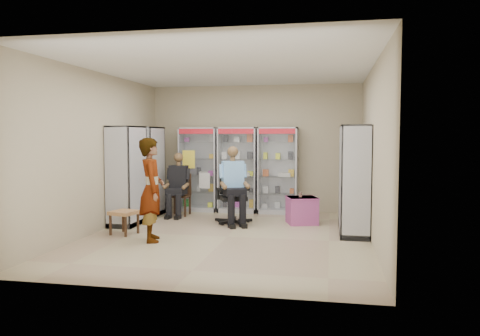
% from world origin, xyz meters
% --- Properties ---
extents(floor, '(6.00, 6.00, 0.00)m').
position_xyz_m(floor, '(0.00, 0.00, 0.00)').
color(floor, tan).
rests_on(floor, ground).
extents(room_shell, '(5.02, 6.02, 3.01)m').
position_xyz_m(room_shell, '(0.00, 0.00, 1.97)').
color(room_shell, tan).
rests_on(room_shell, ground).
extents(cabinet_back_left, '(0.90, 0.50, 2.00)m').
position_xyz_m(cabinet_back_left, '(-1.30, 2.73, 1.00)').
color(cabinet_back_left, silver).
rests_on(cabinet_back_left, floor).
extents(cabinet_back_mid, '(0.90, 0.50, 2.00)m').
position_xyz_m(cabinet_back_mid, '(-0.35, 2.73, 1.00)').
color(cabinet_back_mid, silver).
rests_on(cabinet_back_mid, floor).
extents(cabinet_back_right, '(0.90, 0.50, 2.00)m').
position_xyz_m(cabinet_back_right, '(0.60, 2.73, 1.00)').
color(cabinet_back_right, '#BABCC2').
rests_on(cabinet_back_right, floor).
extents(cabinet_right_far, '(0.90, 0.50, 2.00)m').
position_xyz_m(cabinet_right_far, '(2.23, 1.60, 1.00)').
color(cabinet_right_far, silver).
rests_on(cabinet_right_far, floor).
extents(cabinet_right_near, '(0.90, 0.50, 2.00)m').
position_xyz_m(cabinet_right_near, '(2.23, 0.50, 1.00)').
color(cabinet_right_near, silver).
rests_on(cabinet_right_near, floor).
extents(cabinet_left_far, '(0.90, 0.50, 2.00)m').
position_xyz_m(cabinet_left_far, '(-2.23, 1.80, 1.00)').
color(cabinet_left_far, '#B2B5B9').
rests_on(cabinet_left_far, floor).
extents(cabinet_left_near, '(0.90, 0.50, 2.00)m').
position_xyz_m(cabinet_left_near, '(-2.23, 0.70, 1.00)').
color(cabinet_left_near, silver).
rests_on(cabinet_left_near, floor).
extents(wooden_chair, '(0.42, 0.42, 0.94)m').
position_xyz_m(wooden_chair, '(-1.55, 2.00, 0.47)').
color(wooden_chair, black).
rests_on(wooden_chair, floor).
extents(seated_customer, '(0.44, 0.60, 1.34)m').
position_xyz_m(seated_customer, '(-1.55, 1.95, 0.67)').
color(seated_customer, black).
rests_on(seated_customer, floor).
extents(office_chair, '(0.84, 0.84, 1.17)m').
position_xyz_m(office_chair, '(-0.17, 1.30, 0.59)').
color(office_chair, black).
rests_on(office_chair, floor).
extents(seated_shopkeeper, '(0.73, 0.82, 1.49)m').
position_xyz_m(seated_shopkeeper, '(-0.17, 1.25, 0.75)').
color(seated_shopkeeper, '#7ABAF1').
rests_on(seated_shopkeeper, floor).
extents(pink_trunk, '(0.71, 0.70, 0.55)m').
position_xyz_m(pink_trunk, '(1.24, 1.50, 0.28)').
color(pink_trunk, '#9E3F6F').
rests_on(pink_trunk, floor).
extents(tea_glass, '(0.07, 0.07, 0.10)m').
position_xyz_m(tea_glass, '(1.21, 1.51, 0.60)').
color(tea_glass, '#632C08').
rests_on(tea_glass, pink_trunk).
extents(woven_stool_a, '(0.52, 0.52, 0.43)m').
position_xyz_m(woven_stool_a, '(1.26, 1.65, 0.22)').
color(woven_stool_a, '#9B6B41').
rests_on(woven_stool_a, floor).
extents(woven_stool_b, '(0.53, 0.53, 0.44)m').
position_xyz_m(woven_stool_b, '(-1.90, -0.16, 0.22)').
color(woven_stool_b, '#92643D').
rests_on(woven_stool_b, floor).
extents(standing_man, '(0.64, 0.76, 1.77)m').
position_xyz_m(standing_man, '(-1.20, -0.57, 0.89)').
color(standing_man, gray).
rests_on(standing_man, floor).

